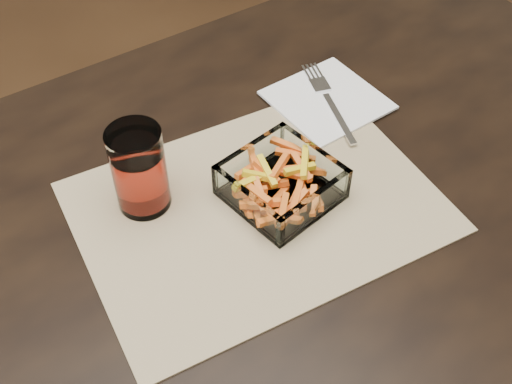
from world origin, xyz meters
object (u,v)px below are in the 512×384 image
Objects in this scene: glass_bowl at (281,184)px; fork at (328,99)px; tumbler at (140,172)px; dining_table at (186,323)px.

fork is at bearing 34.33° from glass_bowl.
dining_table is at bearing -100.52° from tumbler.
tumbler reaches higher than glass_bowl.
dining_table is 0.21m from glass_bowl.
dining_table is at bearing -137.32° from fork.
glass_bowl is at bearing 14.40° from dining_table.
dining_table is at bearing -165.60° from glass_bowl.
tumbler is at bearing 79.48° from dining_table.
glass_bowl is at bearing -30.10° from tumbler.
fork reaches higher than dining_table.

